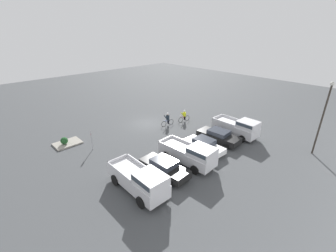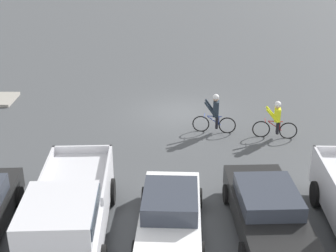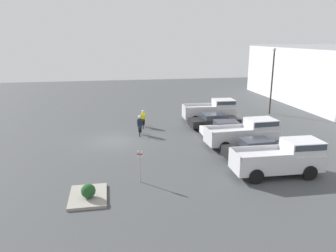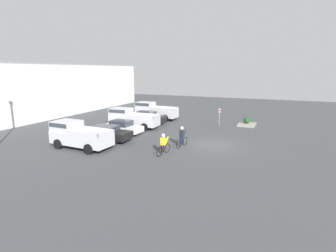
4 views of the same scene
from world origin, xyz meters
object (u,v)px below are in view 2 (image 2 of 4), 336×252
at_px(pickup_truck_1, 68,212).
at_px(sedan_1, 170,212).
at_px(sedan_0, 267,209).
at_px(cyclist_1, 276,119).
at_px(cyclist_0, 215,113).

bearing_deg(pickup_truck_1, sedan_1, -167.24).
height_order(sedan_0, sedan_1, sedan_0).
xyz_separation_m(sedan_0, cyclist_1, (-1.60, -6.51, 0.15)).
bearing_deg(sedan_0, cyclist_1, -103.83).
bearing_deg(sedan_0, sedan_1, 3.35).
relative_size(sedan_0, sedan_1, 1.09).
height_order(sedan_0, pickup_truck_1, pickup_truck_1).
bearing_deg(cyclist_0, sedan_1, 75.31).
height_order(sedan_1, cyclist_0, cyclist_0).
bearing_deg(pickup_truck_1, sedan_0, -171.91).
xyz_separation_m(sedan_1, cyclist_0, (-1.90, -7.24, 0.22)).
height_order(pickup_truck_1, cyclist_1, pickup_truck_1).
relative_size(sedan_1, cyclist_1, 2.34).
bearing_deg(cyclist_0, pickup_truck_1, 59.27).
relative_size(pickup_truck_1, cyclist_0, 2.97).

